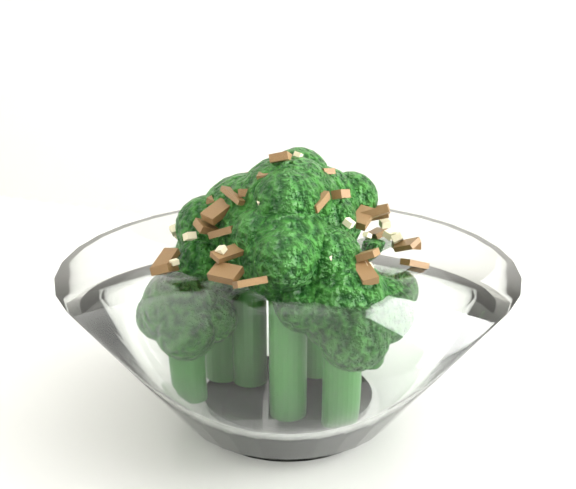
{
  "coord_description": "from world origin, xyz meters",
  "views": [
    {
      "loc": [
        -0.03,
        -0.17,
        0.99
      ],
      "look_at": [
        -0.03,
        0.24,
        0.85
      ],
      "focal_mm": 50.0,
      "sensor_mm": 36.0,
      "label": 1
    }
  ],
  "objects": [
    {
      "name": "broccoli_dish",
      "position": [
        -0.03,
        0.24,
        0.81
      ],
      "size": [
        0.24,
        0.24,
        0.16
      ],
      "color": "white",
      "rests_on": "table"
    }
  ]
}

